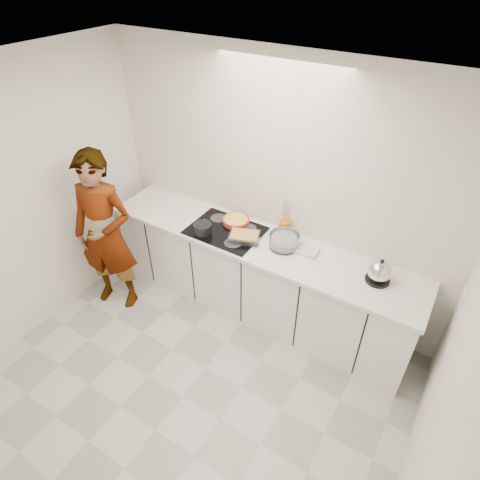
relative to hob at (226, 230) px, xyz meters
The scene contains 16 objects.
floor 1.60m from the hob, 74.48° to the right, with size 3.60×3.20×0.00m, color beige.
ceiling 2.13m from the hob, 74.48° to the right, with size 3.60×3.20×0.00m, color white.
wall_back 0.62m from the hob, 44.17° to the left, with size 3.60×0.00×2.60m, color silver.
wall_left 1.96m from the hob, 139.01° to the right, with size 0.00×3.20×2.60m, color silver.
wall_right 2.51m from the hob, 29.95° to the right, with size 0.02×3.20×2.60m.
base_cabinets 0.60m from the hob, ahead, with size 3.20×0.58×0.87m, color white.
countertop 0.35m from the hob, ahead, with size 3.24×0.64×0.04m, color white.
hob is the anchor object (origin of this frame).
tart_dish 0.17m from the hob, 83.40° to the left, with size 0.30×0.30×0.05m.
saucepan 0.24m from the hob, 136.82° to the right, with size 0.22×0.22×0.17m.
baking_dish 0.24m from the hob, ahead, with size 0.35×0.31×0.06m.
mixing_bowl 0.62m from the hob, ahead, with size 0.31×0.31×0.13m.
tea_towel 0.83m from the hob, ahead, with size 0.22×0.16×0.04m, color white.
kettle 1.51m from the hob, ahead, with size 0.25×0.25×0.24m.
utensil_crock 0.59m from the hob, 29.35° to the left, with size 0.11×0.11×0.14m, color #CF6A08.
cook 1.21m from the hob, 147.17° to the right, with size 0.65×0.42×1.77m, color white.
Camera 1 is at (1.49, -1.43, 3.24)m, focal length 30.00 mm.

